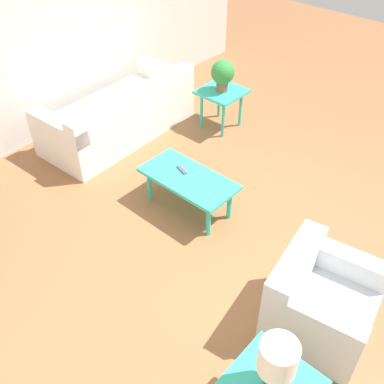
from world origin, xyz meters
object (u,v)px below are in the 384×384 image
potted_plant (223,73)px  table_lamp (277,361)px  sofa (120,116)px  side_table_plant (222,96)px  coffee_table (188,181)px  armchair (319,301)px

potted_plant → table_lamp: 4.02m
sofa → side_table_plant: bearing=138.1°
sofa → coffee_table: size_ratio=2.05×
armchair → potted_plant: (2.61, -1.95, 0.49)m
table_lamp → sofa: bearing=-27.1°
side_table_plant → coffee_table: bearing=117.7°
coffee_table → table_lamp: 2.41m
coffee_table → side_table_plant: size_ratio=1.87×
armchair → potted_plant: size_ratio=2.26×
armchair → potted_plant: 3.29m
sofa → side_table_plant: sofa is taller
side_table_plant → potted_plant: size_ratio=1.34×
potted_plant → table_lamp: table_lamp is taller
coffee_table → table_lamp: size_ratio=2.36×
table_lamp → potted_plant: bearing=-46.5°
sofa → table_lamp: size_ratio=4.83×
sofa → side_table_plant: (-0.85, -1.06, 0.17)m
coffee_table → sofa: bearing=-16.8°
side_table_plant → armchair: bearing=143.1°
coffee_table → potted_plant: size_ratio=2.51×
table_lamp → armchair: bearing=-80.4°
potted_plant → table_lamp: bearing=133.5°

